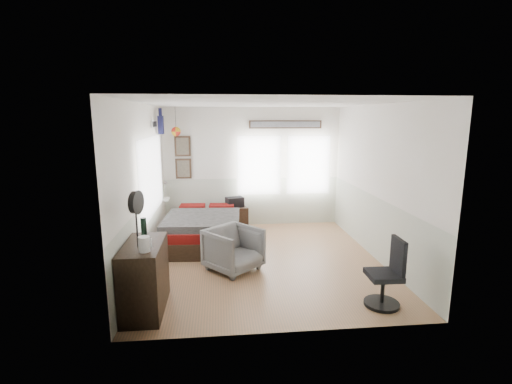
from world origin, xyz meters
The scene contains 12 objects.
ground_plane centered at (0.00, 0.00, -0.01)m, with size 4.00×4.50×0.01m, color #946F4F.
room_shell centered at (-0.08, 0.19, 1.61)m, with size 4.02×4.52×2.71m.
wall_decor centered at (-1.10, 1.96, 2.10)m, with size 3.55×1.32×1.44m.
bed centered at (-1.08, 0.98, 0.30)m, with size 1.50×2.01×0.62m.
dresser centered at (-1.74, -1.55, 0.45)m, with size 0.48×1.00×0.90m, color black.
armchair centered at (-0.55, -0.37, 0.36)m, with size 0.76×0.78×0.71m, color slate.
nightstand centered at (-0.43, 1.89, 0.26)m, with size 0.52×0.42×0.52m, color black.
task_chair centered at (1.43, -1.75, 0.38)m, with size 0.47×0.47×0.93m.
kettle centered at (-1.66, -1.82, 0.99)m, with size 0.16×0.14×0.18m.
bottle centered at (-1.74, -1.39, 1.05)m, with size 0.08×0.08×0.30m, color black.
stand_fan centered at (-1.76, -1.65, 1.45)m, with size 0.14×0.29×0.71m.
black_bag centered at (-0.43, 1.89, 0.63)m, with size 0.37×0.24×0.22m, color black.
Camera 1 is at (-0.76, -6.13, 2.47)m, focal length 26.00 mm.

